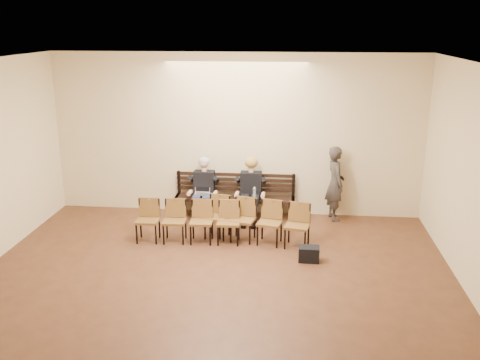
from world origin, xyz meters
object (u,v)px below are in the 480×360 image
object	(u,v)px
water_bottle	(254,198)
bag	(309,254)
passerby	(335,178)
chair_row_front	(256,222)
laptop	(202,195)
chair_row_back	(188,222)
bench	(235,207)
seated_woman	(251,191)
seated_man	(204,189)

from	to	relation	value
water_bottle	bag	bearing A→B (deg)	-57.98
passerby	chair_row_front	size ratio (longest dim) A/B	0.91
laptop	chair_row_back	distance (m)	1.19
bench	bag	distance (m)	2.62
water_bottle	seated_woman	bearing A→B (deg)	114.99
water_bottle	chair_row_back	bearing A→B (deg)	-136.64
passerby	chair_row_back	bearing A→B (deg)	104.17
passerby	chair_row_back	size ratio (longest dim) A/B	0.93
passerby	bag	bearing A→B (deg)	151.10
seated_woman	chair_row_front	xyz separation A→B (m)	(0.21, -1.21, -0.22)
passerby	chair_row_front	distance (m)	2.19
bench	seated_man	world-z (taller)	seated_man
laptop	water_bottle	distance (m)	1.13
chair_row_back	bag	bearing A→B (deg)	-17.81
chair_row_front	bench	bearing A→B (deg)	124.72
chair_row_back	laptop	bearing A→B (deg)	84.42
passerby	water_bottle	bearing A→B (deg)	90.00
seated_man	bag	world-z (taller)	seated_man
seated_woman	passerby	xyz separation A→B (m)	(1.78, 0.22, 0.28)
seated_man	seated_woman	xyz separation A→B (m)	(1.01, 0.00, -0.01)
bag	laptop	bearing A→B (deg)	140.80
laptop	water_bottle	xyz separation A→B (m)	(1.12, -0.05, -0.01)
bench	chair_row_back	distance (m)	1.64
bag	chair_row_back	world-z (taller)	chair_row_back
bench	passerby	world-z (taller)	passerby
bench	seated_woman	bearing A→B (deg)	-18.54
seated_woman	bag	size ratio (longest dim) A/B	3.53
passerby	seated_man	bearing A→B (deg)	80.33
bench	water_bottle	size ratio (longest dim) A/B	12.37
water_bottle	bench	bearing A→B (deg)	144.32
chair_row_front	seated_woman	bearing A→B (deg)	111.43
seated_man	bag	bearing A→B (deg)	-41.76
water_bottle	chair_row_front	xyz separation A→B (m)	(0.11, -1.01, -0.14)
bench	chair_row_front	xyz separation A→B (m)	(0.56, -1.33, 0.19)
passerby	chair_row_back	world-z (taller)	passerby
water_bottle	chair_row_front	bearing A→B (deg)	-83.71
bench	chair_row_front	world-z (taller)	chair_row_front
bench	seated_woman	world-z (taller)	seated_woman
chair_row_back	chair_row_front	bearing A→B (deg)	3.19
seated_man	chair_row_back	distance (m)	1.36
bag	chair_row_back	bearing A→B (deg)	164.35
laptop	seated_woman	bearing A→B (deg)	9.75
seated_man	chair_row_back	xyz separation A→B (m)	(-0.09, -1.33, -0.24)
seated_woman	passerby	distance (m)	1.82
passerby	chair_row_back	xyz separation A→B (m)	(-2.88, -1.55, -0.51)
seated_man	chair_row_front	distance (m)	1.73
laptop	chair_row_back	size ratio (longest dim) A/B	0.16
laptop	water_bottle	bearing A→B (deg)	-1.42
passerby	chair_row_front	bearing A→B (deg)	118.08
laptop	bag	distance (m)	2.91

